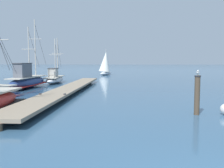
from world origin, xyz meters
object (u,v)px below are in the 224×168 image
(mooring_piling, at_px, (197,94))
(distant_sailboat, at_px, (105,63))
(perched_seagull, at_px, (198,72))
(fishing_boat_0, at_px, (27,80))
(fishing_boat_2, at_px, (55,78))

(mooring_piling, bearing_deg, distant_sailboat, 101.72)
(mooring_piling, bearing_deg, perched_seagull, 74.47)
(fishing_boat_0, height_order, perched_seagull, fishing_boat_0)
(fishing_boat_0, bearing_deg, mooring_piling, -42.13)
(fishing_boat_0, xyz_separation_m, fishing_boat_2, (1.12, 5.59, -0.19))
(fishing_boat_0, relative_size, distant_sailboat, 1.75)
(mooring_piling, relative_size, perched_seagull, 5.04)
(fishing_boat_0, bearing_deg, distant_sailboat, 76.06)
(fishing_boat_2, xyz_separation_m, perched_seagull, (11.88, -17.34, 1.48))
(distant_sailboat, bearing_deg, fishing_boat_2, -104.76)
(mooring_piling, distance_m, perched_seagull, 1.06)
(perched_seagull, height_order, distant_sailboat, distant_sailboat)
(fishing_boat_0, height_order, distant_sailboat, fishing_boat_0)
(fishing_boat_0, relative_size, perched_seagull, 22.79)
(mooring_piling, distance_m, distant_sailboat, 35.68)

